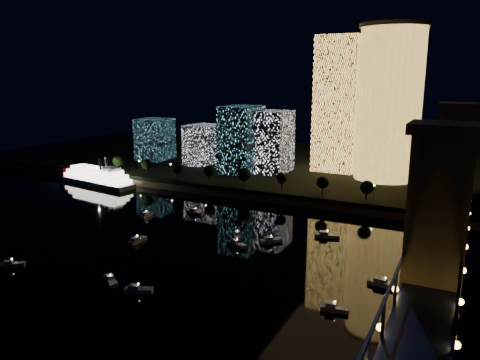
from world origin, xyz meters
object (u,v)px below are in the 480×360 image
at_px(tower_cylindrical, 389,103).
at_px(tower_rectangular, 339,104).
at_px(truss_bridge, 440,252).
at_px(riverboat, 94,177).

bearing_deg(tower_cylindrical, tower_rectangular, 158.71).
bearing_deg(truss_bridge, tower_cylindrical, 105.14).
distance_m(truss_bridge, riverboat, 192.08).
height_order(tower_rectangular, riverboat, tower_rectangular).
xyz_separation_m(truss_bridge, riverboat, (-178.91, 68.83, -12.20)).
bearing_deg(tower_rectangular, riverboat, -146.81).
distance_m(tower_cylindrical, riverboat, 161.59).
distance_m(tower_rectangular, truss_bridge, 159.50).
xyz_separation_m(tower_rectangular, riverboat, (-113.83, -74.45, -38.19)).
relative_size(tower_rectangular, riverboat, 1.39).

